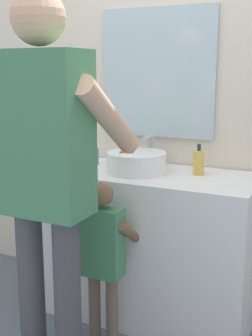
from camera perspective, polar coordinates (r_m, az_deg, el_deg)
The scene contains 9 objects.
ground_plane at distance 2.52m, azimuth -1.58°, elevation -20.49°, with size 14.00×14.00×0.00m, color slate.
back_wall at distance 2.68m, azimuth 4.46°, elevation 11.98°, with size 4.40×0.10×2.70m.
vanity_cabinet at distance 2.57m, azimuth 1.47°, elevation -9.44°, with size 1.29×0.54×0.82m, color white.
sink_basin at distance 2.42m, azimuth 1.34°, elevation 0.77°, with size 0.32×0.32×0.11m.
faucet at distance 2.59m, azimuth 3.16°, elevation 2.10°, with size 0.18×0.14×0.18m.
toothbrush_cup at distance 2.64m, azimuth -4.26°, elevation 1.59°, with size 0.07×0.07×0.21m.
soap_bottle at distance 2.39m, azimuth 9.22°, elevation 0.73°, with size 0.06×0.06×0.16m.
child_toddler at distance 2.20m, azimuth -2.90°, elevation -10.59°, with size 0.26×0.26×0.85m.
adult_parent at distance 1.90m, azimuth -10.13°, elevation 1.21°, with size 0.52×0.55×1.68m.
Camera 1 is at (0.98, -1.88, 1.37)m, focal length 47.90 mm.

